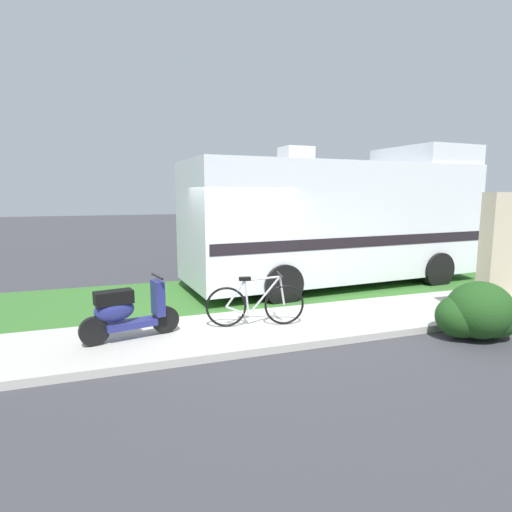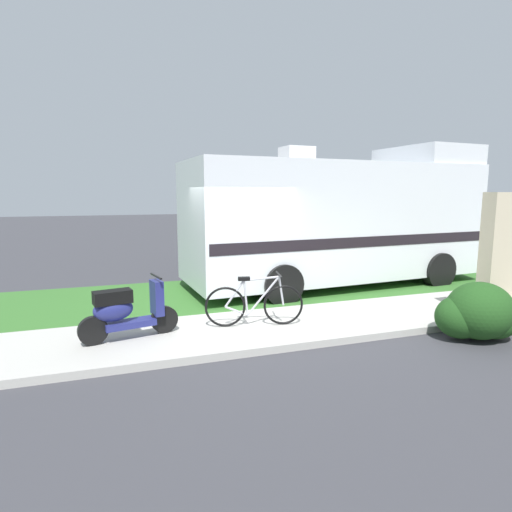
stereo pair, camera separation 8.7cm
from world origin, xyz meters
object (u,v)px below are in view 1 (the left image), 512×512
Objects in this scene: motorhome_rv at (338,219)px; bicycle at (255,304)px; pickup_truck_near at (326,232)px; bottle_spare at (501,289)px; bottle_green at (449,307)px; scooter at (127,311)px.

motorhome_rv is 4.59× the size of bicycle.
pickup_truck_near is 21.77× the size of bottle_spare.
pickup_truck_near is at bearing 78.41° from bottle_green.
bottle_spare reaches higher than bottle_green.
bottle_green is 0.92× the size of bottle_spare.
scooter is 0.27× the size of pickup_truck_near.
bicycle reaches higher than bottle_spare.
scooter is 8.13m from bottle_spare.
bottle_green is (3.77, -0.48, -0.29)m from bicycle.
scooter is at bearing -177.79° from bottle_spare.
scooter is 0.92× the size of bicycle.
scooter is at bearing 179.88° from bicycle.
scooter reaches higher than bottle_green.
pickup_truck_near is (7.49, 7.35, 0.35)m from scooter.
motorhome_rv is at bearing -115.44° from pickup_truck_near.
motorhome_rv is 29.40× the size of bottle_spare.
bicycle is at bearing -138.89° from motorhome_rv.
bicycle reaches higher than bottle_green.
bottle_green is (-1.61, -7.83, -0.71)m from pickup_truck_near.
pickup_truck_near is (5.38, 7.35, 0.43)m from bicycle.
motorhome_rv is at bearing 99.69° from bottle_green.
bottle_green is at bearing -4.67° from scooter.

